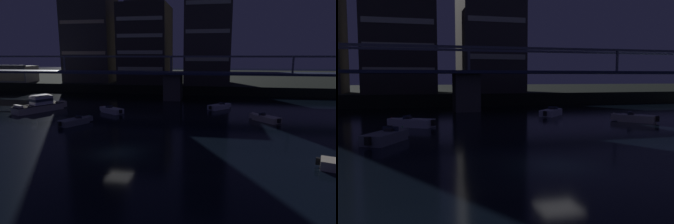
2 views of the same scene
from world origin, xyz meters
TOP-DOWN VIEW (x-y plane):
  - ground_plane at (0.00, 0.00)m, footprint 400.00×400.00m
  - far_riverbank at (0.00, 83.07)m, footprint 240.00×80.00m
  - river_bridge at (0.00, 35.06)m, footprint 98.99×6.40m
  - tower_west_tall at (-9.65, 50.06)m, footprint 12.37×12.80m
  - tower_central at (6.68, 50.06)m, footprint 11.00×13.89m
  - speedboat_near_center at (-7.92, 19.09)m, footprint 4.83×3.71m
  - speedboat_mid_left at (-9.93, 10.40)m, footprint 3.53×4.89m
  - speedboat_mid_center at (16.36, 16.88)m, footprint 4.22×4.54m
  - speedboat_mid_right at (9.81, 25.69)m, footprint 4.26×4.51m

SIDE VIEW (x-z plane):
  - ground_plane at x=0.00m, z-range 0.00..0.00m
  - speedboat_near_center at x=-7.92m, z-range -0.17..0.99m
  - speedboat_mid_left at x=-9.93m, z-range -0.17..0.99m
  - speedboat_mid_center at x=16.36m, z-range -0.17..0.99m
  - speedboat_mid_right at x=9.81m, z-range -0.17..0.99m
  - far_riverbank at x=0.00m, z-range 0.00..2.20m
  - river_bridge at x=0.00m, z-range -0.13..9.25m
  - tower_west_tall at x=-9.65m, z-range 2.05..22.56m
  - tower_central at x=6.68m, z-range 2.05..34.40m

